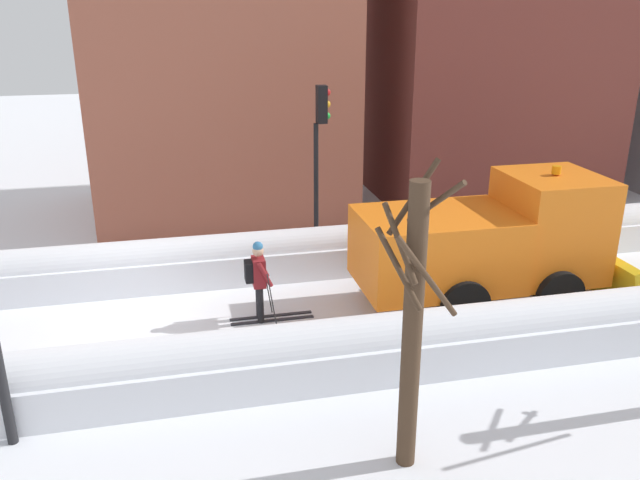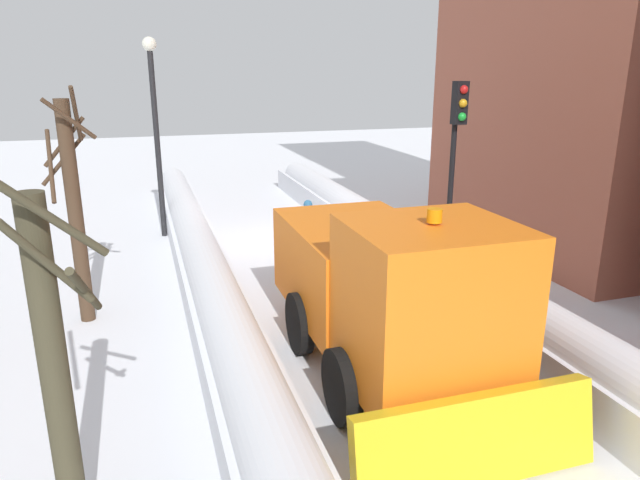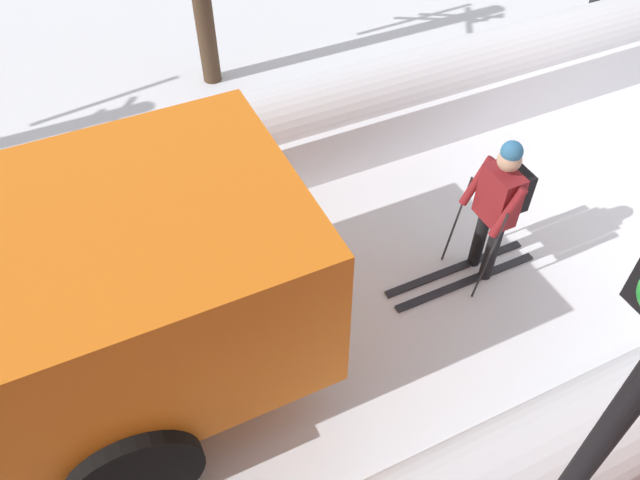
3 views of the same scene
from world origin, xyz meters
TOP-DOWN VIEW (x-y plane):
  - ground_plane at (0.00, 10.00)m, footprint 80.00×80.00m
  - snowbank_left at (-2.47, 10.00)m, footprint 1.10×36.00m
  - snowbank_right at (2.47, 10.00)m, footprint 1.10×36.00m
  - plow_truck at (0.05, 7.77)m, footprint 3.20×5.98m
  - skier at (-0.16, 2.55)m, footprint 0.62×1.80m
  - traffic_light_pole at (-2.95, 4.52)m, footprint 0.28×0.42m
  - street_lamp at (3.12, -1.78)m, footprint 0.40×0.40m
  - bare_tree_near at (4.91, 4.04)m, footprint 1.10×1.03m
  - bare_tree_mid at (4.62, 10.00)m, footprint 1.28×1.33m

SIDE VIEW (x-z plane):
  - ground_plane at x=0.00m, z-range 0.00..0.00m
  - snowbank_right at x=2.47m, z-range -0.05..1.15m
  - snowbank_left at x=-2.47m, z-range -0.04..1.16m
  - skier at x=-0.16m, z-range 0.10..1.91m
  - plow_truck at x=0.05m, z-range -0.08..3.04m
  - bare_tree_mid at x=4.62m, z-range -0.05..4.13m
  - bare_tree_near at x=4.91m, z-range 0.03..4.60m
  - traffic_light_pole at x=-2.95m, z-range 0.92..5.53m
  - street_lamp at x=3.12m, z-range 0.72..6.44m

